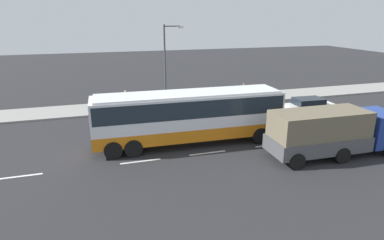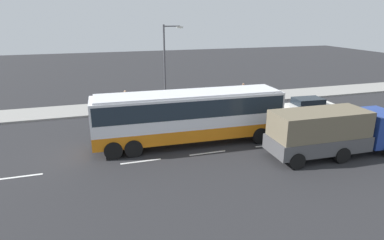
% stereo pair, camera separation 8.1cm
% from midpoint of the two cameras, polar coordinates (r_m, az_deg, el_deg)
% --- Properties ---
extents(ground_plane, '(120.00, 120.00, 0.00)m').
position_cam_midpoint_polar(ground_plane, '(22.83, -1.88, -3.33)').
color(ground_plane, '#28282B').
extents(sidewalk_curb, '(80.00, 4.00, 0.15)m').
position_cam_midpoint_polar(sidewalk_curb, '(31.45, -6.32, 2.68)').
color(sidewalk_curb, gray).
rests_on(sidewalk_curb, ground_plane).
extents(lane_centreline, '(29.84, 0.16, 0.01)m').
position_cam_midpoint_polar(lane_centreline, '(19.89, -4.35, -6.68)').
color(lane_centreline, white).
rests_on(lane_centreline, ground_plane).
extents(coach_bus, '(12.53, 3.09, 3.52)m').
position_cam_midpoint_polar(coach_bus, '(21.32, -0.42, 1.33)').
color(coach_bus, orange).
rests_on(coach_bus, ground_plane).
extents(cargo_truck, '(8.29, 2.81, 2.90)m').
position_cam_midpoint_polar(cargo_truck, '(21.46, 23.51, -1.75)').
color(cargo_truck, navy).
rests_on(cargo_truck, ground_plane).
extents(car_white_minivan, '(4.45, 2.10, 1.54)m').
position_cam_midpoint_polar(car_white_minivan, '(29.70, 20.00, 2.26)').
color(car_white_minivan, white).
rests_on(car_white_minivan, ground_plane).
extents(pedestrian_near_curb, '(0.32, 0.32, 1.76)m').
position_cam_midpoint_polar(pedestrian_near_curb, '(29.78, -11.45, 3.74)').
color(pedestrian_near_curb, black).
rests_on(pedestrian_near_curb, sidewalk_curb).
extents(pedestrian_at_crossing, '(0.32, 0.32, 1.73)m').
position_cam_midpoint_polar(pedestrian_at_crossing, '(32.82, 9.11, 5.13)').
color(pedestrian_at_crossing, black).
rests_on(pedestrian_at_crossing, sidewalk_curb).
extents(street_lamp, '(1.76, 0.24, 7.38)m').
position_cam_midpoint_polar(street_lamp, '(29.13, -4.36, 10.14)').
color(street_lamp, '#47474C').
rests_on(street_lamp, sidewalk_curb).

